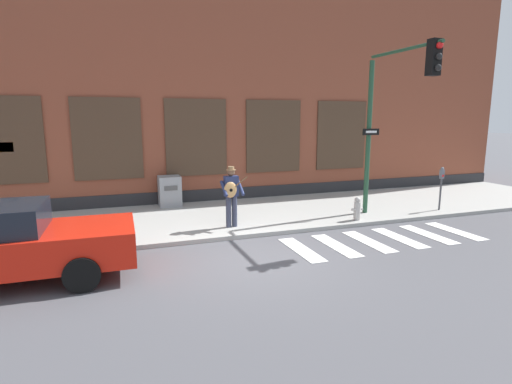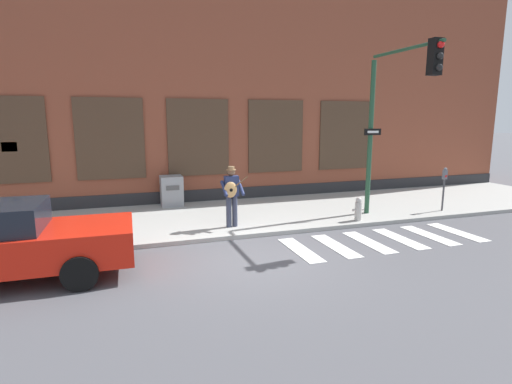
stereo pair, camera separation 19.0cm
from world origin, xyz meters
name	(u,v)px [view 1 (the left image)]	position (x,y,z in m)	size (l,w,h in m)	color
ground_plane	(253,259)	(0.00, 0.00, 0.00)	(160.00, 160.00, 0.00)	#4C4C51
sidewalk	(213,217)	(0.00, 3.84, 0.06)	(28.00, 4.70, 0.12)	#9E9E99
building_backdrop	(185,89)	(0.00, 8.19, 4.28)	(28.00, 4.06, 8.57)	brown
crosswalk	(384,240)	(3.68, 0.19, 0.01)	(5.20, 1.90, 0.01)	silver
red_car	(5,244)	(-4.88, 0.31, 0.77)	(4.63, 2.04, 1.53)	red
busker	(231,193)	(0.17, 2.34, 1.09)	(0.71, 0.53, 1.71)	#33384C
traffic_light	(393,104)	(4.77, 1.51, 3.54)	(0.60, 2.84, 4.93)	#234C33
parking_meter	(441,182)	(7.33, 2.09, 1.06)	(0.13, 0.11, 1.44)	#47474C
utility_box	(170,191)	(-1.07, 5.74, 0.64)	(0.75, 0.71, 1.05)	gray
fire_hydrant	(357,209)	(3.95, 1.84, 0.46)	(0.38, 0.20, 0.70)	#B2ADA8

